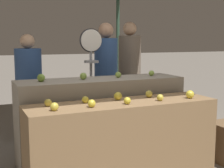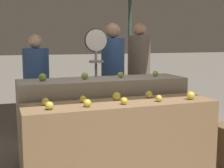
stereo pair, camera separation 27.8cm
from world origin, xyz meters
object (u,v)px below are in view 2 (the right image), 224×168
Objects in this scene: produce_scale at (96,60)px; person_customer_right at (36,80)px; person_customer_left at (139,66)px; person_vendor_at_scale at (113,71)px.

produce_scale is 1.04× the size of person_customer_right.
produce_scale is 1.35m from person_customer_left.
person_vendor_at_scale is at bearing 43.46° from produce_scale.
person_vendor_at_scale is at bearing 12.34° from person_customer_left.
produce_scale is at bearing 14.72° from person_customer_left.
produce_scale is 0.91× the size of person_customer_left.
person_vendor_at_scale is 1.11× the size of person_customer_right.
produce_scale is 0.94× the size of person_vendor_at_scale.
person_vendor_at_scale is 1.15m from person_customer_right.
person_customer_right is at bearing -16.00° from person_customer_left.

